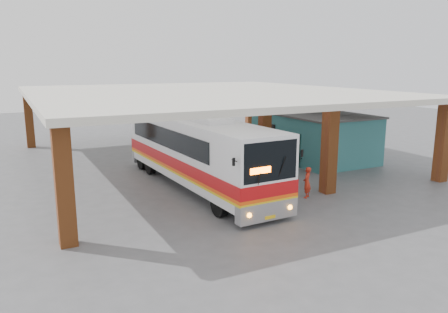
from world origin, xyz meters
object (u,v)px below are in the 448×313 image
pedestrian (307,182)px  red_chair (259,148)px  coach_bus (197,151)px  motorcycle (297,160)px

pedestrian → red_chair: pedestrian is taller
coach_bus → pedestrian: 5.80m
pedestrian → red_chair: (3.54, 10.26, -0.40)m
coach_bus → motorcycle: size_ratio=6.38×
motorcycle → red_chair: 5.19m
coach_bus → red_chair: 9.84m
pedestrian → red_chair: size_ratio=1.96×
pedestrian → coach_bus: bearing=-83.1°
motorcycle → red_chair: size_ratio=2.70×
red_chair → coach_bus: bearing=-120.5°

